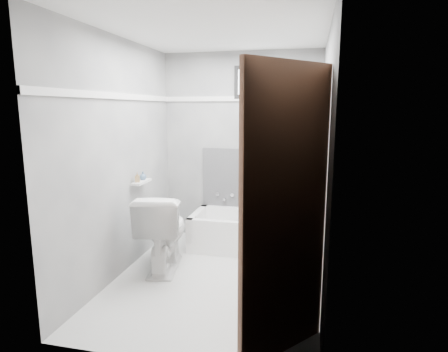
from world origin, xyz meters
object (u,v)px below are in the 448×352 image
(bathtub, at_px, (253,232))
(soap_bottle_a, at_px, (137,177))
(door, at_px, (326,232))
(soap_bottle_b, at_px, (143,176))
(toilet, at_px, (163,231))
(office_chair, at_px, (288,203))

(bathtub, height_order, soap_bottle_a, soap_bottle_a)
(door, relative_size, soap_bottle_b, 20.59)
(bathtub, distance_m, toilet, 1.17)
(door, bearing_deg, toilet, 138.19)
(soap_bottle_b, bearing_deg, office_chair, 20.62)
(bathtub, xyz_separation_m, soap_bottle_a, (-1.17, -0.68, 0.76))
(office_chair, height_order, soap_bottle_b, office_chair)
(office_chair, bearing_deg, soap_bottle_b, -171.90)
(office_chair, distance_m, soap_bottle_a, 1.78)
(office_chair, distance_m, soap_bottle_b, 1.73)
(door, bearing_deg, office_chair, 98.55)
(bathtub, relative_size, soap_bottle_a, 13.07)
(office_chair, relative_size, soap_bottle_b, 9.59)
(soap_bottle_a, bearing_deg, toilet, -16.41)
(bathtub, xyz_separation_m, soap_bottle_b, (-1.17, -0.54, 0.75))
(door, relative_size, soap_bottle_a, 17.43)
(bathtub, bearing_deg, soap_bottle_a, -149.67)
(soap_bottle_a, bearing_deg, door, -38.47)
(bathtub, height_order, door, door)
(toilet, xyz_separation_m, door, (1.60, -1.43, 0.59))
(soap_bottle_a, distance_m, soap_bottle_b, 0.14)
(bathtub, xyz_separation_m, toilet, (-0.85, -0.78, 0.20))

